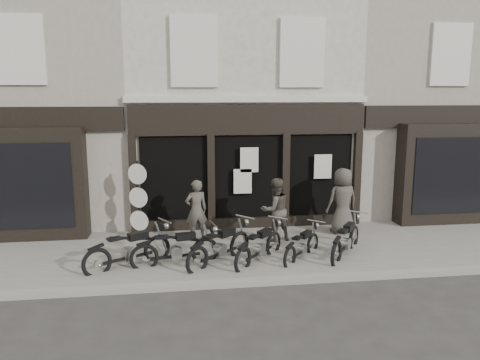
{
  "coord_description": "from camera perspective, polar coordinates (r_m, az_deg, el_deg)",
  "views": [
    {
      "loc": [
        -2.17,
        -10.97,
        4.21
      ],
      "look_at": [
        -0.45,
        1.6,
        1.86
      ],
      "focal_mm": 35.0,
      "sensor_mm": 36.0,
      "label": 1
    }
  ],
  "objects": [
    {
      "name": "man_right",
      "position": [
        14.14,
        12.38,
        -2.48
      ],
      "size": [
        1.06,
        0.8,
        1.96
      ],
      "primitive_type": "imported",
      "rotation": [
        0.0,
        0.0,
        3.34
      ],
      "color": "#3E3933",
      "rests_on": "pavement"
    },
    {
      "name": "motorcycle_1",
      "position": [
        11.63,
        -7.77,
        -8.65
      ],
      "size": [
        2.18,
        0.75,
        1.05
      ],
      "rotation": [
        0.0,
        0.0,
        0.2
      ],
      "color": "black",
      "rests_on": "ground"
    },
    {
      "name": "pavement",
      "position": [
        12.76,
        2.44,
        -8.51
      ],
      "size": [
        30.0,
        4.2,
        0.12
      ],
      "primitive_type": "cube",
      "color": "#656259",
      "rests_on": "ground_plane"
    },
    {
      "name": "ground_plane",
      "position": [
        11.95,
        3.21,
        -10.17
      ],
      "size": [
        90.0,
        90.0,
        0.0
      ],
      "primitive_type": "plane",
      "color": "#2D2B28",
      "rests_on": "ground"
    },
    {
      "name": "man_centre",
      "position": [
        13.15,
        4.31,
        -3.62
      ],
      "size": [
        1.03,
        0.91,
        1.79
      ],
      "primitive_type": "imported",
      "rotation": [
        0.0,
        0.0,
        3.45
      ],
      "color": "#3E3A32",
      "rests_on": "pavement"
    },
    {
      "name": "motorcycle_4",
      "position": [
        12.08,
        7.59,
        -8.22
      ],
      "size": [
        1.41,
        1.53,
        0.9
      ],
      "rotation": [
        0.0,
        0.0,
        0.84
      ],
      "color": "black",
      "rests_on": "ground"
    },
    {
      "name": "kerb",
      "position": [
        10.79,
        4.51,
        -12.16
      ],
      "size": [
        30.0,
        0.25,
        0.13
      ],
      "primitive_type": "cube",
      "color": "gray",
      "rests_on": "ground_plane"
    },
    {
      "name": "man_left",
      "position": [
        13.21,
        -5.36,
        -3.68
      ],
      "size": [
        0.72,
        0.56,
        1.74
      ],
      "primitive_type": "imported",
      "rotation": [
        0.0,
        0.0,
        3.4
      ],
      "color": "#403B34",
      "rests_on": "pavement"
    },
    {
      "name": "neighbour_left",
      "position": [
        17.38,
        -22.02,
        9.16
      ],
      "size": [
        5.6,
        6.73,
        8.34
      ],
      "color": "gray",
      "rests_on": "ground"
    },
    {
      "name": "motorcycle_3",
      "position": [
        11.78,
        2.39,
        -8.38
      ],
      "size": [
        1.6,
        1.75,
        1.02
      ],
      "rotation": [
        0.0,
        0.0,
        0.85
      ],
      "color": "black",
      "rests_on": "ground"
    },
    {
      "name": "central_building",
      "position": [
        17.06,
        -0.51,
        10.04
      ],
      "size": [
        7.3,
        6.22,
        8.34
      ],
      "color": "beige",
      "rests_on": "ground"
    },
    {
      "name": "neighbour_right",
      "position": [
        18.9,
        19.26,
        9.38
      ],
      "size": [
        5.6,
        6.73,
        8.34
      ],
      "color": "gray",
      "rests_on": "ground"
    },
    {
      "name": "motorcycle_2",
      "position": [
        11.67,
        -2.43,
        -8.44
      ],
      "size": [
        1.83,
        1.71,
        1.08
      ],
      "rotation": [
        0.0,
        0.0,
        0.74
      ],
      "color": "black",
      "rests_on": "ground"
    },
    {
      "name": "advert_sign_post",
      "position": [
        13.5,
        -12.27,
        -2.85
      ],
      "size": [
        0.54,
        0.37,
        2.37
      ],
      "rotation": [
        0.0,
        0.0,
        -0.42
      ],
      "color": "black",
      "rests_on": "ground"
    },
    {
      "name": "motorcycle_5",
      "position": [
        12.5,
        12.79,
        -7.46
      ],
      "size": [
        1.54,
        1.88,
        1.05
      ],
      "rotation": [
        0.0,
        0.0,
        0.92
      ],
      "color": "black",
      "rests_on": "ground"
    },
    {
      "name": "motorcycle_0",
      "position": [
        11.71,
        -13.35,
        -8.62
      ],
      "size": [
        2.06,
        1.43,
        1.1
      ],
      "rotation": [
        0.0,
        0.0,
        0.54
      ],
      "color": "black",
      "rests_on": "ground"
    }
  ]
}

